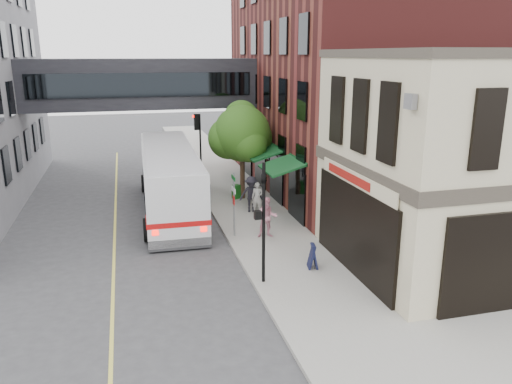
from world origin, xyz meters
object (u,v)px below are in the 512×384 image
pedestrian_a (257,198)px  sandwich_board (313,256)px  bus (170,177)px  newspaper_box (236,192)px  pedestrian_b (267,217)px  pedestrian_c (251,194)px

pedestrian_a → sandwich_board: (0.29, -7.41, -0.34)m
bus → newspaper_box: (3.86, 0.79, -1.33)m
pedestrian_b → sandwich_board: pedestrian_b is taller
bus → pedestrian_c: size_ratio=6.52×
pedestrian_a → sandwich_board: pedestrian_a is taller
pedestrian_c → newspaper_box: pedestrian_c is taller
sandwich_board → pedestrian_c: bearing=105.9°
bus → pedestrian_a: (4.35, -2.11, -0.91)m
bus → pedestrian_c: bearing=-24.8°
pedestrian_c → pedestrian_b: bearing=-83.2°
pedestrian_a → pedestrian_b: pedestrian_b is taller
pedestrian_a → sandwich_board: 7.42m
pedestrian_b → pedestrian_c: (0.22, 3.88, 0.02)m
pedestrian_c → newspaper_box: (-0.22, 2.68, -0.56)m
pedestrian_a → pedestrian_c: 0.38m
bus → sandwich_board: (4.64, -9.51, -1.25)m
bus → pedestrian_c: (4.08, -1.88, -0.77)m
bus → sandwich_board: bearing=-64.0°
pedestrian_a → newspaper_box: (-0.49, 2.90, -0.42)m
newspaper_box → bus: bearing=168.5°
bus → pedestrian_a: 4.92m
pedestrian_c → newspaper_box: size_ratio=2.39×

